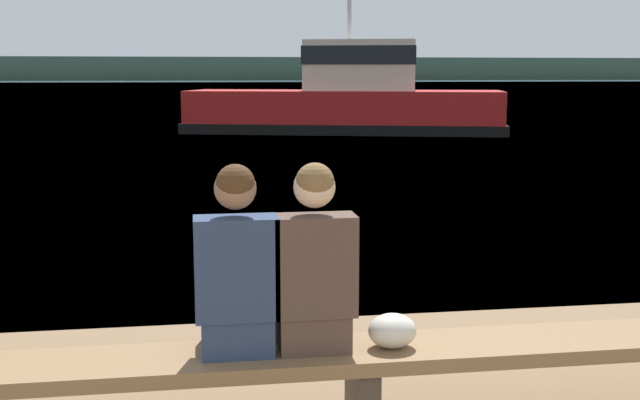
% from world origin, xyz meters
% --- Properties ---
extents(water_surface, '(240.00, 240.00, 0.00)m').
position_xyz_m(water_surface, '(0.00, 125.45, 0.00)').
color(water_surface, '#5684A3').
rests_on(water_surface, ground).
extents(far_shoreline, '(600.00, 12.00, 5.48)m').
position_xyz_m(far_shoreline, '(0.00, 197.01, 2.74)').
color(far_shoreline, '#2D3D2D').
rests_on(far_shoreline, ground).
extents(bench_main, '(5.87, 0.51, 0.46)m').
position_xyz_m(bench_main, '(0.32, 3.44, 0.37)').
color(bench_main, brown).
rests_on(bench_main, ground).
extents(person_left, '(0.45, 0.40, 1.04)m').
position_xyz_m(person_left, '(-0.37, 3.44, 0.91)').
color(person_left, navy).
rests_on(person_left, bench_main).
extents(person_right, '(0.45, 0.40, 1.04)m').
position_xyz_m(person_right, '(0.05, 3.44, 0.92)').
color(person_right, '#4C382D').
rests_on(person_right, bench_main).
extents(shopping_bag, '(0.27, 0.23, 0.19)m').
position_xyz_m(shopping_bag, '(0.48, 3.41, 0.56)').
color(shopping_bag, beige).
rests_on(shopping_bag, bench_main).
extents(tugboat_red, '(10.83, 5.77, 6.17)m').
position_xyz_m(tugboat_red, '(4.41, 25.30, 0.95)').
color(tugboat_red, '#A81919').
rests_on(tugboat_red, water_surface).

